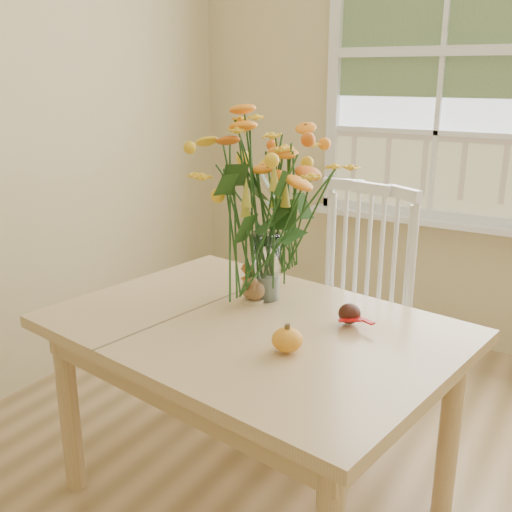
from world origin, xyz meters
The scene contains 6 objects.
dining_table centered at (-0.65, 0.57, 0.58)m, with size 1.38×1.08×0.68m.
windsor_chair centered at (-0.60, 1.30, 0.55)m, with size 0.54×0.52×0.99m.
flower_vase centered at (-0.73, 0.78, 1.02)m, with size 0.49×0.49×0.58m.
pumpkin centered at (-0.46, 0.44, 0.71)m, with size 0.09×0.09×0.07m, color orange.
turkey_figurine centered at (-0.74, 0.72, 0.72)m, with size 0.11×0.10×0.12m.
dark_gourd centered at (-0.38, 0.72, 0.71)m, with size 0.12×0.07×0.06m.
Camera 1 is at (0.28, -0.94, 1.45)m, focal length 42.00 mm.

